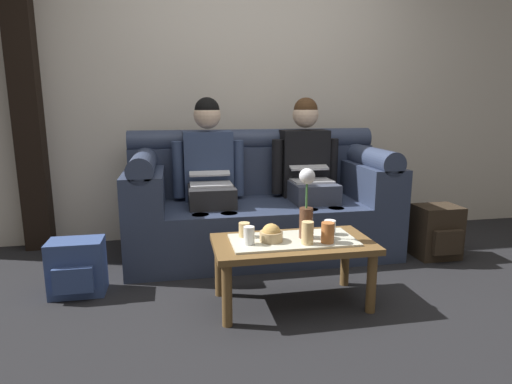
{
  "coord_description": "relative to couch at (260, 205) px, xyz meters",
  "views": [
    {
      "loc": [
        -0.66,
        -2.09,
        1.17
      ],
      "look_at": [
        -0.1,
        0.81,
        0.56
      ],
      "focal_mm": 29.9,
      "sensor_mm": 36.0,
      "label": 1
    }
  ],
  "objects": [
    {
      "name": "timber_pillar",
      "position": [
        -1.77,
        0.41,
        1.08
      ],
      "size": [
        0.2,
        0.2,
        2.9
      ],
      "primitive_type": "cube",
      "color": "black",
      "rests_on": "ground_plane"
    },
    {
      "name": "ground_plane",
      "position": [
        0.0,
        -1.17,
        -0.37
      ],
      "size": [
        14.0,
        14.0,
        0.0
      ],
      "primitive_type": "plane",
      "color": "black"
    },
    {
      "name": "couch",
      "position": [
        0.0,
        0.0,
        0.0
      ],
      "size": [
        2.04,
        0.88,
        0.96
      ],
      "color": "#2D3851",
      "rests_on": "ground_plane"
    },
    {
      "name": "backpack_right",
      "position": [
        1.31,
        -0.43,
        -0.17
      ],
      "size": [
        0.32,
        0.29,
        0.41
      ],
      "color": "#2D2319",
      "rests_on": "ground_plane"
    },
    {
      "name": "cup_near_left",
      "position": [
        0.24,
        -0.93,
        0.07
      ],
      "size": [
        0.07,
        0.07,
        0.09
      ],
      "primitive_type": "cylinder",
      "color": "white",
      "rests_on": "coffee_table"
    },
    {
      "name": "cup_far_center",
      "position": [
        0.17,
        -1.08,
        0.09
      ],
      "size": [
        0.07,
        0.07,
        0.12
      ],
      "primitive_type": "cylinder",
      "color": "#B26633",
      "rests_on": "coffee_table"
    },
    {
      "name": "backpack_left",
      "position": [
        -1.28,
        -0.6,
        -0.2
      ],
      "size": [
        0.33,
        0.26,
        0.35
      ],
      "color": "#33477A",
      "rests_on": "ground_plane"
    },
    {
      "name": "back_wall_patterned",
      "position": [
        0.0,
        0.53,
        1.08
      ],
      "size": [
        6.0,
        0.12,
        2.9
      ],
      "primitive_type": "cube",
      "color": "beige",
      "rests_on": "ground_plane"
    },
    {
      "name": "person_left",
      "position": [
        -0.4,
        -0.0,
        0.28
      ],
      "size": [
        0.56,
        0.67,
        1.22
      ],
      "color": "#232326",
      "rests_on": "ground_plane"
    },
    {
      "name": "cup_far_left",
      "position": [
        0.05,
        -1.08,
        0.09
      ],
      "size": [
        0.07,
        0.07,
        0.13
      ],
      "primitive_type": "cylinder",
      "color": "#DBB77A",
      "rests_on": "coffee_table"
    },
    {
      "name": "cup_near_right",
      "position": [
        -0.27,
        -0.88,
        0.07
      ],
      "size": [
        0.07,
        0.07,
        0.08
      ],
      "primitive_type": "cylinder",
      "color": "#DBB77A",
      "rests_on": "coffee_table"
    },
    {
      "name": "cup_far_right",
      "position": [
        -0.27,
        -1.02,
        0.08
      ],
      "size": [
        0.06,
        0.06,
        0.1
      ],
      "primitive_type": "cylinder",
      "color": "white",
      "rests_on": "coffee_table"
    },
    {
      "name": "person_right",
      "position": [
        0.4,
        -0.0,
        0.28
      ],
      "size": [
        0.56,
        0.67,
        1.22
      ],
      "color": "#383D4C",
      "rests_on": "ground_plane"
    },
    {
      "name": "snack_bowl",
      "position": [
        -0.13,
        -0.99,
        0.07
      ],
      "size": [
        0.13,
        0.13,
        0.11
      ],
      "color": "tan",
      "rests_on": "coffee_table"
    },
    {
      "name": "flower_vase",
      "position": [
        0.08,
        -0.97,
        0.23
      ],
      "size": [
        0.09,
        0.09,
        0.41
      ],
      "color": "brown",
      "rests_on": "coffee_table"
    },
    {
      "name": "coffee_table",
      "position": [
        0.0,
        -0.98,
        -0.04
      ],
      "size": [
        0.92,
        0.49,
        0.4
      ],
      "color": "brown",
      "rests_on": "ground_plane"
    }
  ]
}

